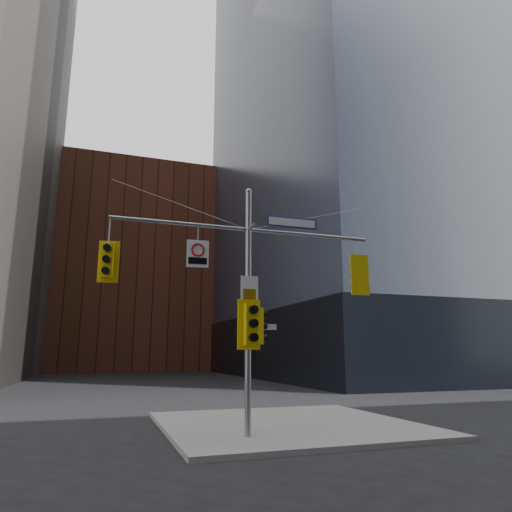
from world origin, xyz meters
TOP-DOWN VIEW (x-y plane):
  - ground at (0.00, 0.00)m, footprint 160.00×160.00m
  - sidewalk_corner at (2.00, 4.00)m, footprint 8.00×8.00m
  - tower_ne at (28.00, 32.00)m, footprint 36.00×36.00m
  - podium_ne at (28.00, 32.00)m, footprint 36.40×36.40m
  - brick_midrise at (0.00, 58.00)m, footprint 26.00×20.00m
  - signal_assembly at (0.00, 1.99)m, footprint 8.00×0.80m
  - traffic_light_west_arm at (-3.95, 2.01)m, footprint 0.54×0.49m
  - traffic_light_east_arm at (3.66, 1.99)m, footprint 0.62×0.50m
  - traffic_light_pole_side at (0.32, 2.01)m, footprint 0.44×0.38m
  - traffic_light_pole_front at (-0.00, 1.73)m, footprint 0.68×0.53m
  - street_sign_blade at (1.43, 2.00)m, footprint 1.64×0.08m
  - regulatory_sign_arm at (-1.52, 1.97)m, footprint 0.63×0.10m
  - regulatory_sign_pole at (0.00, 1.88)m, footprint 0.52×0.05m
  - street_blade_ew at (0.45, 2.00)m, footprint 0.84×0.07m
  - street_blade_ns at (0.00, 2.45)m, footprint 0.04×0.78m

SIDE VIEW (x-z plane):
  - ground at x=0.00m, z-range 0.00..0.00m
  - sidewalk_corner at x=2.00m, z-range 0.00..0.15m
  - street_blade_ns at x=0.00m, z-range 2.80..2.96m
  - podium_ne at x=28.00m, z-range 0.00..6.00m
  - street_blade_ew at x=0.45m, z-range 3.04..3.20m
  - traffic_light_pole_side at x=0.32m, z-range 2.62..3.67m
  - traffic_light_pole_front at x=0.00m, z-range 2.47..3.89m
  - regulatory_sign_pole at x=0.00m, z-range 3.87..4.55m
  - signal_assembly at x=0.00m, z-range 0.77..8.07m
  - traffic_light_west_arm at x=-3.95m, z-range 4.23..5.37m
  - traffic_light_east_arm at x=3.66m, z-range 4.15..5.45m
  - regulatory_sign_arm at x=-1.52m, z-range 4.78..5.57m
  - street_sign_blade at x=1.43m, z-range 6.19..6.51m
  - brick_midrise at x=0.00m, z-range 0.00..28.00m
  - tower_ne at x=28.00m, z-range 0.00..90.00m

